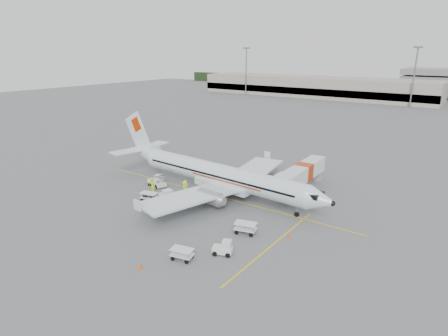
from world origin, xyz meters
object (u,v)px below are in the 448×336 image
Objects in this scene: jet_bridge at (303,177)px; tug_mid at (166,195)px; belt_loader at (157,177)px; tug_fore at (222,247)px; aircraft at (220,161)px; tug_aft at (156,180)px.

jet_bridge is 6.70× the size of tug_mid.
jet_bridge reaches higher than belt_loader.
tug_mid reaches higher than tug_fore.
aircraft is 9.29m from tug_mid.
aircraft is 15.79× the size of tug_mid.
tug_mid is 1.07× the size of tug_aft.
tug_mid is (-15.18, 7.14, 0.13)m from tug_fore.
aircraft reaches higher than tug_mid.
aircraft is at bearing 68.65° from tug_mid.
belt_loader is 0.57m from tug_aft.
belt_loader is 23.71m from tug_fore.
tug_fore is (10.48, -13.90, -4.43)m from aircraft.
aircraft is 11.53m from belt_loader.
tug_mid is at bearing 132.22° from tug_fore.
aircraft is 13.15m from jet_bridge.
tug_mid is 7.20m from tug_aft.
tug_fore is at bearing -8.44° from belt_loader.
tug_aft is at bearing -162.16° from aircraft.
tug_aft is (-6.04, 3.92, -0.06)m from tug_mid.
aircraft is 17.96m from tug_fore.
tug_mid is (-4.70, -6.76, -4.31)m from aircraft.
tug_aft is (-0.26, 0.00, -0.51)m from belt_loader.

